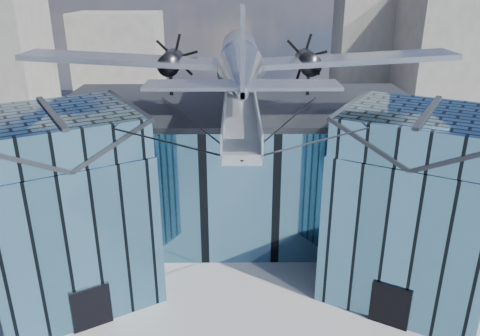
{
  "coord_description": "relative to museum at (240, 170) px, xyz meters",
  "views": [
    {
      "loc": [
        -0.27,
        -26.27,
        18.37
      ],
      "look_at": [
        0.0,
        2.0,
        7.2
      ],
      "focal_mm": 35.0,
      "sensor_mm": 36.0,
      "label": 1
    }
  ],
  "objects": [
    {
      "name": "bg_towers",
      "position": [
        1.45,
        44.67,
        4.47
      ],
      "size": [
        77.0,
        24.5,
        26.0
      ],
      "color": "slate",
      "rests_on": "ground"
    },
    {
      "name": "ground_plane",
      "position": [
        -0.0,
        -5.82,
        -5.54
      ],
      "size": [
        120.0,
        120.0,
        0.0
      ],
      "primitive_type": "plane",
      "color": "gray"
    },
    {
      "name": "museum",
      "position": [
        0.0,
        0.0,
        0.0
      ],
      "size": [
        32.88,
        24.5,
        17.6
      ],
      "color": "teal",
      "rests_on": "ground"
    }
  ]
}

